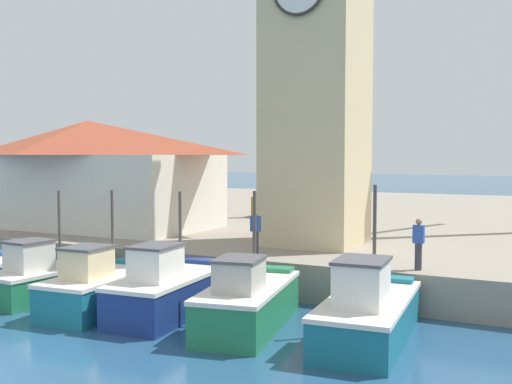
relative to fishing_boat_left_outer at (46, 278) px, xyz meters
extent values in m
plane|color=navy|center=(3.94, -5.17, -0.70)|extent=(300.00, 300.00, 0.00)
cube|color=gray|center=(3.94, 23.25, -0.05)|extent=(120.00, 40.00, 1.29)
cube|color=#2356A8|center=(-3.20, 1.35, 0.35)|extent=(1.65, 0.84, 0.24)
cube|color=#237A4C|center=(0.01, 0.06, -0.23)|extent=(2.24, 4.33, 0.94)
cube|color=#237A4C|center=(0.19, 1.89, 0.36)|extent=(1.62, 0.75, 0.24)
cube|color=silver|center=(0.01, 0.06, 0.29)|extent=(2.30, 4.40, 0.12)
cube|color=beige|center=(-0.06, -0.67, 0.82)|extent=(1.22, 1.35, 0.94)
cube|color=#4C4C51|center=(-0.06, -0.67, 1.34)|extent=(1.31, 1.44, 0.08)
cylinder|color=#4C4742|center=(0.06, 0.58, 1.66)|extent=(0.10, 0.10, 2.61)
torus|color=black|center=(-0.97, 0.37, -0.23)|extent=(0.17, 0.53, 0.52)
cube|color=#196B7F|center=(2.85, -0.43, -0.17)|extent=(2.14, 4.43, 1.07)
cube|color=#196B7F|center=(2.72, 1.47, 0.49)|extent=(1.61, 0.71, 0.24)
cube|color=silver|center=(2.85, -0.43, 0.42)|extent=(2.20, 4.49, 0.12)
cube|color=beige|center=(2.91, -1.18, 0.92)|extent=(1.19, 1.37, 0.89)
cube|color=#4C4C51|center=(2.91, -1.18, 1.41)|extent=(1.28, 1.45, 0.08)
cylinder|color=#4C4742|center=(2.82, 0.11, 1.77)|extent=(0.10, 0.10, 2.59)
torus|color=black|center=(1.84, -0.28, -0.17)|extent=(0.16, 0.53, 0.52)
cube|color=navy|center=(5.05, 0.12, -0.13)|extent=(2.20, 4.93, 1.14)
cube|color=navy|center=(4.88, 2.26, 0.56)|extent=(1.60, 0.72, 0.24)
cube|color=silver|center=(5.05, 0.12, 0.49)|extent=(2.27, 5.00, 0.12)
cube|color=silver|center=(5.11, -0.72, 1.02)|extent=(1.21, 1.52, 0.95)
cube|color=#4C4C51|center=(5.11, -0.72, 1.54)|extent=(1.30, 1.61, 0.08)
cylinder|color=#4C4742|center=(5.00, 0.71, 1.80)|extent=(0.10, 0.10, 2.50)
torus|color=black|center=(4.03, 0.28, -0.13)|extent=(0.16, 0.53, 0.52)
cube|color=#237A4C|center=(7.79, -0.03, -0.13)|extent=(2.63, 4.94, 1.13)
cube|color=#237A4C|center=(7.42, 2.03, 0.55)|extent=(1.64, 0.86, 0.24)
cube|color=silver|center=(7.79, -0.03, 0.48)|extent=(2.70, 5.01, 0.12)
cube|color=#B2ADA3|center=(7.94, -0.84, 0.95)|extent=(1.33, 1.58, 0.82)
cube|color=#4C4C51|center=(7.94, -0.84, 1.40)|extent=(1.42, 1.67, 0.08)
cylinder|color=#4C4742|center=(7.69, 0.55, 1.84)|extent=(0.10, 0.10, 2.61)
torus|color=black|center=(6.77, 0.02, -0.13)|extent=(0.21, 0.53, 0.52)
cube|color=#196B7F|center=(11.14, 0.41, -0.19)|extent=(2.33, 5.31, 1.02)
cube|color=#196B7F|center=(10.96, 2.75, 0.44)|extent=(1.70, 0.72, 0.24)
cube|color=silver|center=(11.14, 0.41, 0.37)|extent=(2.39, 5.38, 0.12)
cube|color=silver|center=(11.21, -0.49, 0.97)|extent=(1.28, 1.64, 1.09)
cube|color=#4C4C51|center=(11.21, -0.49, 1.56)|extent=(1.37, 1.72, 0.08)
cylinder|color=#4C4742|center=(11.09, 1.06, 1.90)|extent=(0.10, 0.10, 2.95)
torus|color=black|center=(10.07, 0.59, -0.19)|extent=(0.16, 0.53, 0.52)
cube|color=beige|center=(6.81, 7.77, 6.26)|extent=(3.58, 3.58, 11.34)
cube|color=silver|center=(-5.83, 8.55, 2.40)|extent=(12.62, 6.32, 3.61)
pyramid|color=#A3472D|center=(-5.83, 8.55, 5.08)|extent=(13.02, 6.72, 1.74)
cube|color=#976E11|center=(0.72, 16.84, 1.20)|extent=(2.00, 2.00, 1.20)
cylinder|color=gold|center=(0.72, 16.84, 9.58)|extent=(0.56, 0.56, 15.56)
cylinder|color=#33333D|center=(11.68, 3.98, 1.02)|extent=(0.22, 0.22, 0.85)
cube|color=#2D4CA5|center=(11.68, 3.98, 1.73)|extent=(0.34, 0.22, 0.56)
sphere|color=#9E7051|center=(11.68, 3.98, 2.12)|extent=(0.20, 0.20, 0.20)
cylinder|color=#33333D|center=(5.85, 4.27, 1.02)|extent=(0.22, 0.22, 0.85)
cube|color=#2D4CA5|center=(5.85, 4.27, 1.73)|extent=(0.34, 0.22, 0.56)
sphere|color=tan|center=(5.85, 4.27, 2.12)|extent=(0.20, 0.20, 0.20)
camera|label=1|loc=(15.47, -14.82, 4.14)|focal=42.00mm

